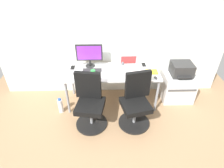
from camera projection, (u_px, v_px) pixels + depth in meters
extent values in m
plane|color=#9E7A56|center=(112.00, 101.00, 3.79)|extent=(5.28, 5.28, 0.00)
cube|color=silver|center=(111.00, 31.00, 3.39)|extent=(4.40, 0.04, 2.60)
cube|color=silver|center=(112.00, 72.00, 3.39)|extent=(1.70, 0.68, 0.03)
cylinder|color=gray|center=(67.00, 98.00, 3.34)|extent=(0.04, 0.04, 0.68)
cylinder|color=gray|center=(157.00, 96.00, 3.37)|extent=(0.04, 0.04, 0.68)
cylinder|color=gray|center=(72.00, 80.00, 3.81)|extent=(0.04, 0.04, 0.68)
cylinder|color=gray|center=(150.00, 79.00, 3.85)|extent=(0.04, 0.04, 0.68)
cylinder|color=black|center=(92.00, 123.00, 3.27)|extent=(0.54, 0.54, 0.03)
cylinder|color=gray|center=(91.00, 116.00, 3.17)|extent=(0.05, 0.05, 0.34)
cube|color=black|center=(90.00, 106.00, 3.05)|extent=(0.50, 0.50, 0.09)
cube|color=black|center=(88.00, 85.00, 3.03)|extent=(0.43, 0.14, 0.48)
cylinder|color=black|center=(134.00, 122.00, 3.29)|extent=(0.54, 0.54, 0.03)
cylinder|color=gray|center=(135.00, 115.00, 3.18)|extent=(0.05, 0.05, 0.34)
cube|color=black|center=(135.00, 105.00, 3.06)|extent=(0.53, 0.53, 0.09)
cube|color=black|center=(138.00, 85.00, 3.05)|extent=(0.42, 0.17, 0.48)
cube|color=silver|center=(177.00, 87.00, 3.72)|extent=(0.59, 0.47, 0.56)
cube|color=#4C4C4C|center=(182.00, 90.00, 3.48)|extent=(0.53, 0.01, 0.04)
cube|color=#2D2D2D|center=(182.00, 69.00, 3.50)|extent=(0.38, 0.34, 0.24)
cube|color=#262626|center=(185.00, 78.00, 3.37)|extent=(0.27, 0.06, 0.01)
cylinder|color=white|center=(61.00, 106.00, 3.46)|extent=(0.09, 0.09, 0.28)
cylinder|color=#2D59B2|center=(59.00, 99.00, 3.37)|extent=(0.06, 0.06, 0.03)
cylinder|color=#262626|center=(90.00, 66.00, 3.53)|extent=(0.18, 0.18, 0.01)
cylinder|color=#262626|center=(90.00, 63.00, 3.50)|extent=(0.04, 0.04, 0.11)
cube|color=#262626|center=(89.00, 53.00, 3.38)|extent=(0.48, 0.03, 0.31)
cube|color=purple|center=(89.00, 53.00, 3.37)|extent=(0.43, 0.00, 0.26)
cube|color=silver|center=(129.00, 69.00, 3.44)|extent=(0.31, 0.22, 0.02)
cube|color=silver|center=(129.00, 60.00, 3.49)|extent=(0.31, 0.07, 0.20)
cube|color=red|center=(129.00, 60.00, 3.48)|extent=(0.28, 0.05, 0.17)
cube|color=#2D2D2D|center=(92.00, 70.00, 3.39)|extent=(0.34, 0.12, 0.02)
cube|color=#B7B7B7|center=(127.00, 74.00, 3.27)|extent=(0.34, 0.12, 0.02)
ellipsoid|color=silver|center=(91.00, 79.00, 3.15)|extent=(0.06, 0.10, 0.03)
ellipsoid|color=#2D2D2D|center=(156.00, 78.00, 3.17)|extent=(0.06, 0.10, 0.03)
cylinder|color=green|center=(93.00, 73.00, 3.25)|extent=(0.08, 0.08, 0.09)
cylinder|color=slate|center=(123.00, 62.00, 3.56)|extent=(0.07, 0.07, 0.10)
cube|color=black|center=(73.00, 67.00, 3.48)|extent=(0.07, 0.14, 0.01)
cube|color=black|center=(144.00, 65.00, 3.57)|extent=(0.07, 0.14, 0.01)
cube|color=yellow|center=(152.00, 72.00, 3.34)|extent=(0.21, 0.15, 0.03)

